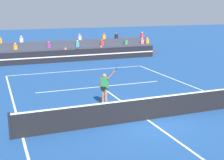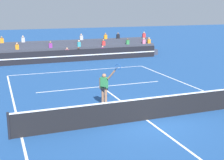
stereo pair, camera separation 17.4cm
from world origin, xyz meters
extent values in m
plane|color=navy|center=(0.00, 0.00, 0.00)|extent=(120.00, 120.00, 0.00)
cube|color=white|center=(0.00, 11.90, 0.00)|extent=(11.00, 0.10, 0.01)
cube|color=white|center=(-5.50, 0.00, 0.00)|extent=(0.10, 23.80, 0.01)
cube|color=white|center=(0.00, 6.43, 0.00)|extent=(8.25, 0.10, 0.01)
cube|color=white|center=(0.00, 0.00, 0.00)|extent=(0.10, 12.85, 0.01)
cylinder|color=black|center=(-5.95, 0.00, 0.55)|extent=(0.10, 0.10, 1.10)
cube|color=black|center=(0.00, 0.00, 0.50)|extent=(11.90, 0.02, 1.00)
cube|color=white|center=(0.00, 0.00, 1.03)|extent=(11.90, 0.04, 0.06)
cube|color=black|center=(0.00, 16.20, 0.55)|extent=(18.00, 0.24, 1.10)
cube|color=white|center=(0.00, 16.07, 0.55)|extent=(18.00, 0.02, 0.10)
cube|color=#383D4C|center=(0.00, 17.47, 0.28)|extent=(19.86, 0.95, 0.55)
cube|color=pink|center=(0.25, 17.30, 0.77)|extent=(0.32, 0.22, 0.44)
sphere|color=tan|center=(0.25, 17.30, 1.09)|extent=(0.18, 0.18, 0.18)
cube|color=purple|center=(3.84, 17.30, 0.77)|extent=(0.32, 0.22, 0.44)
sphere|color=tan|center=(3.84, 17.30, 1.09)|extent=(0.18, 0.18, 0.18)
cube|color=black|center=(1.37, 17.30, 0.77)|extent=(0.32, 0.22, 0.44)
sphere|color=brown|center=(1.37, 17.30, 1.09)|extent=(0.18, 0.18, 0.18)
cube|color=#383D4C|center=(0.00, 18.42, 0.55)|extent=(19.86, 0.95, 1.10)
cube|color=teal|center=(1.68, 18.25, 1.32)|extent=(0.32, 0.22, 0.44)
sphere|color=beige|center=(1.68, 18.25, 1.64)|extent=(0.18, 0.18, 0.18)
cube|color=orange|center=(-4.25, 18.25, 1.32)|extent=(0.32, 0.22, 0.44)
sphere|color=tan|center=(-4.25, 18.25, 1.64)|extent=(0.18, 0.18, 0.18)
cube|color=red|center=(4.28, 18.25, 1.32)|extent=(0.32, 0.22, 0.44)
sphere|color=#9E7051|center=(4.28, 18.25, 1.64)|extent=(0.18, 0.18, 0.18)
cube|color=#338C4C|center=(6.96, 18.25, 1.32)|extent=(0.32, 0.22, 0.44)
sphere|color=brown|center=(6.96, 18.25, 1.64)|extent=(0.18, 0.18, 0.18)
cube|color=pink|center=(8.86, 18.25, 1.32)|extent=(0.32, 0.22, 0.44)
sphere|color=beige|center=(8.86, 18.25, 1.64)|extent=(0.18, 0.18, 0.18)
cube|color=orange|center=(9.49, 18.25, 1.32)|extent=(0.32, 0.22, 0.44)
sphere|color=beige|center=(9.49, 18.25, 1.64)|extent=(0.18, 0.18, 0.18)
cube|color=purple|center=(-1.15, 18.25, 1.32)|extent=(0.32, 0.22, 0.44)
sphere|color=#9E7051|center=(-1.15, 18.25, 1.64)|extent=(0.18, 0.18, 0.18)
cube|color=#383D4C|center=(0.00, 19.37, 0.83)|extent=(19.86, 0.95, 1.65)
cube|color=orange|center=(4.83, 19.20, 1.87)|extent=(0.32, 0.22, 0.44)
sphere|color=#9E7051|center=(4.83, 19.20, 2.19)|extent=(0.18, 0.18, 0.18)
cube|color=black|center=(6.26, 19.20, 1.87)|extent=(0.32, 0.22, 0.44)
sphere|color=brown|center=(6.26, 19.20, 2.19)|extent=(0.18, 0.18, 0.18)
cube|color=red|center=(9.34, 19.20, 1.87)|extent=(0.32, 0.22, 0.44)
sphere|color=tan|center=(9.34, 19.20, 2.19)|extent=(0.18, 0.18, 0.18)
cube|color=#B2B2B7|center=(-3.59, 19.20, 1.87)|extent=(0.32, 0.22, 0.44)
sphere|color=beige|center=(-3.59, 19.20, 2.19)|extent=(0.18, 0.18, 0.18)
cube|color=orange|center=(-5.53, 19.20, 1.87)|extent=(0.32, 0.22, 0.44)
sphere|color=#9E7051|center=(-5.53, 19.20, 2.19)|extent=(0.18, 0.18, 0.18)
cube|color=#B2B2B7|center=(2.19, 19.20, 1.87)|extent=(0.32, 0.22, 0.44)
sphere|color=tan|center=(2.19, 19.20, 2.19)|extent=(0.18, 0.18, 0.18)
cylinder|color=#9E7051|center=(-1.17, 2.73, 0.45)|extent=(0.14, 0.14, 0.90)
cylinder|color=#9E7051|center=(-1.08, 2.52, 0.45)|extent=(0.14, 0.14, 0.90)
cube|color=black|center=(-1.12, 2.65, 0.94)|extent=(0.36, 0.37, 0.20)
cube|color=#338C4C|center=(-1.12, 2.65, 1.24)|extent=(0.39, 0.40, 0.56)
sphere|color=#9E7051|center=(-1.12, 2.65, 1.60)|extent=(0.22, 0.22, 0.22)
cube|color=white|center=(-1.14, 2.76, 0.04)|extent=(0.27, 0.26, 0.09)
cube|color=white|center=(-1.05, 2.54, 0.04)|extent=(0.27, 0.26, 0.09)
cylinder|color=#9E7051|center=(-1.28, 2.83, 1.18)|extent=(0.09, 0.09, 0.56)
cylinder|color=#9E7051|center=(-0.85, 2.34, 1.69)|extent=(0.37, 0.40, 0.52)
cylinder|color=black|center=(-0.68, 2.14, 2.00)|extent=(0.13, 0.15, 0.19)
torus|color=#1E4C99|center=(-0.60, 2.06, 2.13)|extent=(0.31, 0.34, 0.43)
sphere|color=#C6DB33|center=(-0.13, 6.12, 0.03)|extent=(0.07, 0.07, 0.07)
camera|label=1|loc=(-6.36, -11.88, 5.05)|focal=50.00mm
camera|label=2|loc=(-6.20, -11.94, 5.05)|focal=50.00mm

